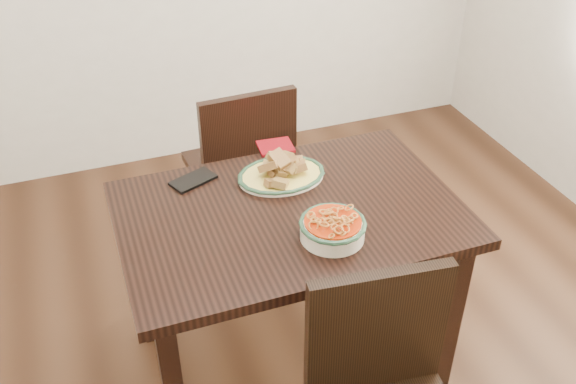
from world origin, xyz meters
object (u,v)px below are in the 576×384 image
object	(u,v)px
fish_plate	(281,168)
smartphone	(193,180)
dining_table	(290,233)
chair_far	(242,164)
noodle_bowl	(333,227)

from	to	relation	value
fish_plate	smartphone	bearing A→B (deg)	163.65
dining_table	chair_far	xyz separation A→B (m)	(0.04, 0.72, -0.15)
noodle_bowl	smartphone	distance (m)	0.58
chair_far	noodle_bowl	xyz separation A→B (m)	(0.04, -0.91, 0.29)
dining_table	smartphone	world-z (taller)	smartphone
dining_table	chair_far	bearing A→B (deg)	87.11
fish_plate	dining_table	bearing A→B (deg)	-101.04
dining_table	noodle_bowl	size ratio (longest dim) A/B	5.34
noodle_bowl	smartphone	world-z (taller)	noodle_bowl
fish_plate	smartphone	xyz separation A→B (m)	(-0.31, 0.09, -0.04)
chair_far	smartphone	xyz separation A→B (m)	(-0.31, -0.44, 0.26)
dining_table	noodle_bowl	distance (m)	0.25
dining_table	smartphone	size ratio (longest dim) A/B	7.19
fish_plate	noodle_bowl	distance (m)	0.38
dining_table	chair_far	distance (m)	0.74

